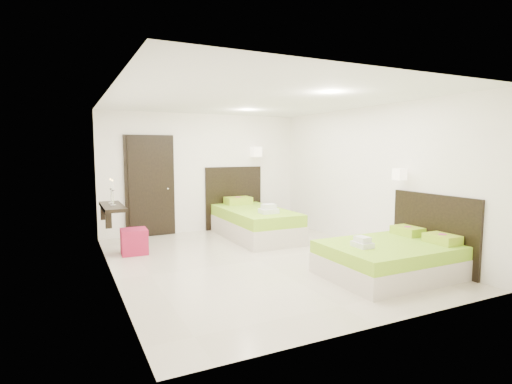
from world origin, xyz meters
name	(u,v)px	position (x,y,z in m)	size (l,w,h in m)	color
floor	(259,260)	(0.00, 0.00, 0.00)	(5.50, 5.50, 0.00)	beige
bed_single	(253,221)	(0.71, 1.69, 0.34)	(1.37, 2.28, 1.88)	beige
bed_double	(393,256)	(1.41, -1.54, 0.27)	(1.83, 1.56, 1.51)	beige
nightstand	(272,220)	(1.51, 2.34, 0.18)	(0.41, 0.36, 0.36)	black
ottoman	(134,241)	(-1.76, 1.34, 0.22)	(0.44, 0.44, 0.44)	maroon
door	(150,186)	(-1.20, 2.70, 1.05)	(1.02, 0.15, 2.14)	black
console_shelf	(112,207)	(-2.08, 1.60, 0.82)	(0.35, 1.20, 0.78)	black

